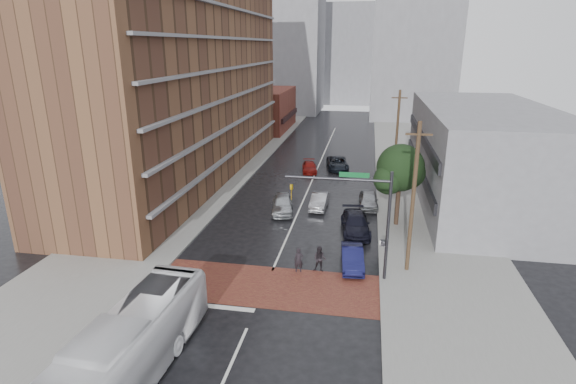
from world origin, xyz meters
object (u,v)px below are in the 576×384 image
(pedestrian_a, at_px, (299,260))
(car_parked_near, at_px, (352,258))
(suv_travel, at_px, (337,163))
(car_parked_far, at_px, (368,200))
(car_parked_mid, at_px, (355,224))
(transit_bus, at_px, (125,352))
(car_travel_b, at_px, (319,201))
(pedestrian_b, at_px, (320,259))
(car_travel_a, at_px, (282,204))
(car_travel_c, at_px, (309,167))

(pedestrian_a, relative_size, car_parked_near, 0.41)
(suv_travel, xyz_separation_m, car_parked_near, (2.80, -25.16, -0.05))
(suv_travel, relative_size, car_parked_far, 1.23)
(car_parked_mid, bearing_deg, suv_travel, 90.98)
(transit_bus, xyz_separation_m, car_travel_b, (5.84, 23.93, -0.94))
(pedestrian_b, relative_size, car_parked_near, 0.43)
(car_travel_a, distance_m, car_travel_b, 3.54)
(pedestrian_a, bearing_deg, transit_bus, -130.85)
(transit_bus, height_order, suv_travel, transit_bus)
(transit_bus, height_order, pedestrian_b, transit_bus)
(pedestrian_a, height_order, car_parked_far, pedestrian_a)
(pedestrian_a, xyz_separation_m, suv_travel, (0.66, 26.48, -0.12))
(pedestrian_b, bearing_deg, car_travel_b, 102.16)
(transit_bus, bearing_deg, suv_travel, 83.41)
(pedestrian_b, bearing_deg, transit_bus, -115.66)
(car_travel_b, relative_size, car_parked_far, 0.97)
(car_travel_c, bearing_deg, car_parked_near, -85.05)
(car_travel_c, bearing_deg, car_parked_mid, -80.40)
(pedestrian_a, xyz_separation_m, car_parked_far, (4.44, 13.48, -0.12))
(pedestrian_a, relative_size, car_parked_far, 0.40)
(suv_travel, bearing_deg, car_parked_far, -82.78)
(suv_travel, xyz_separation_m, car_parked_mid, (2.80, -19.16, 0.03))
(pedestrian_b, distance_m, car_parked_near, 2.34)
(car_parked_near, bearing_deg, car_travel_a, 119.51)
(suv_travel, bearing_deg, car_travel_c, -159.06)
(transit_bus, height_order, car_parked_far, transit_bus)
(car_travel_b, bearing_deg, car_travel_a, -150.29)
(car_travel_b, height_order, car_parked_near, same)
(car_parked_mid, bearing_deg, pedestrian_a, -122.58)
(car_parked_near, bearing_deg, car_parked_far, 80.01)
(car_parked_mid, bearing_deg, transit_bus, -123.66)
(car_parked_mid, bearing_deg, car_parked_near, -97.32)
(pedestrian_a, relative_size, car_parked_mid, 0.33)
(pedestrian_b, xyz_separation_m, car_travel_b, (-1.36, 12.13, -0.21))
(pedestrian_a, bearing_deg, car_parked_mid, 50.89)
(pedestrian_b, distance_m, car_travel_a, 11.40)
(car_parked_near, xyz_separation_m, car_parked_far, (0.99, 12.17, 0.05))
(transit_bus, bearing_deg, pedestrian_b, 61.74)
(car_travel_c, bearing_deg, car_travel_a, -101.99)
(pedestrian_a, xyz_separation_m, car_travel_a, (-3.14, 10.79, -0.05))
(suv_travel, bearing_deg, car_parked_near, -92.69)
(transit_bus, distance_m, car_travel_b, 24.65)
(car_travel_b, distance_m, car_parked_mid, 6.19)
(pedestrian_a, xyz_separation_m, car_travel_b, (-0.02, 12.44, -0.17))
(pedestrian_b, relative_size, car_travel_a, 0.38)
(transit_bus, height_order, pedestrian_a, transit_bus)
(car_parked_mid, bearing_deg, car_parked_far, 73.54)
(suv_travel, distance_m, car_parked_mid, 19.37)
(car_travel_b, bearing_deg, car_parked_far, 14.94)
(transit_bus, distance_m, pedestrian_b, 13.85)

